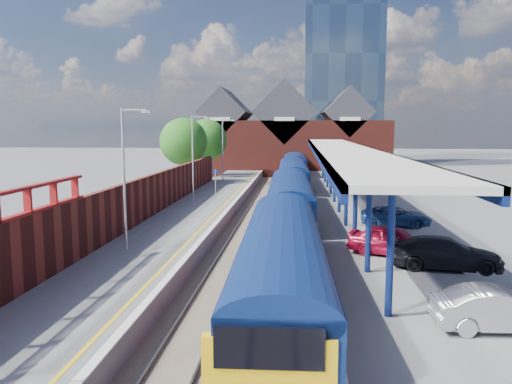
# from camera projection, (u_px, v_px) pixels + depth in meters

# --- Properties ---
(ground) EXTENTS (240.00, 240.00, 0.00)m
(ground) POSITION_uv_depth(u_px,v_px,m) (277.00, 201.00, 48.28)
(ground) COLOR #5B5B5E
(ground) RESTS_ON ground
(ballast_bed) EXTENTS (6.00, 76.00, 0.06)m
(ballast_bed) POSITION_uv_depth(u_px,v_px,m) (271.00, 219.00, 38.39)
(ballast_bed) COLOR #473D33
(ballast_bed) RESTS_ON ground
(rails) EXTENTS (4.51, 76.00, 0.14)m
(rails) POSITION_uv_depth(u_px,v_px,m) (271.00, 218.00, 38.38)
(rails) COLOR slate
(rails) RESTS_ON ground
(left_platform) EXTENTS (5.00, 76.00, 1.00)m
(left_platform) POSITION_uv_depth(u_px,v_px,m) (201.00, 212.00, 38.80)
(left_platform) COLOR #565659
(left_platform) RESTS_ON ground
(right_platform) EXTENTS (6.00, 76.00, 1.00)m
(right_platform) POSITION_uv_depth(u_px,v_px,m) (350.00, 214.00, 37.82)
(right_platform) COLOR #565659
(right_platform) RESTS_ON ground
(coping_left) EXTENTS (0.30, 76.00, 0.05)m
(coping_left) POSITION_uv_depth(u_px,v_px,m) (231.00, 206.00, 38.53)
(coping_left) COLOR silver
(coping_left) RESTS_ON left_platform
(coping_right) EXTENTS (0.30, 76.00, 0.05)m
(coping_right) POSITION_uv_depth(u_px,v_px,m) (313.00, 207.00, 38.00)
(coping_right) COLOR silver
(coping_right) RESTS_ON right_platform
(yellow_line) EXTENTS (0.14, 76.00, 0.01)m
(yellow_line) POSITION_uv_depth(u_px,v_px,m) (223.00, 206.00, 38.59)
(yellow_line) COLOR yellow
(yellow_line) RESTS_ON left_platform
(train) EXTENTS (3.18, 65.96, 3.45)m
(train) POSITION_uv_depth(u_px,v_px,m) (292.00, 185.00, 42.74)
(train) COLOR #0B1E52
(train) RESTS_ON ground
(canopy) EXTENTS (4.50, 52.00, 4.48)m
(canopy) POSITION_uv_depth(u_px,v_px,m) (343.00, 150.00, 39.18)
(canopy) COLOR #0E1D53
(canopy) RESTS_ON right_platform
(lamp_post_b) EXTENTS (1.48, 0.18, 7.00)m
(lamp_post_b) POSITION_uv_depth(u_px,v_px,m) (127.00, 170.00, 24.46)
(lamp_post_b) COLOR #A5A8AA
(lamp_post_b) RESTS_ON left_platform
(lamp_post_c) EXTENTS (1.48, 0.18, 7.00)m
(lamp_post_c) POSITION_uv_depth(u_px,v_px,m) (194.00, 153.00, 40.27)
(lamp_post_c) COLOR #A5A8AA
(lamp_post_c) RESTS_ON left_platform
(lamp_post_d) EXTENTS (1.48, 0.18, 7.00)m
(lamp_post_d) POSITION_uv_depth(u_px,v_px,m) (224.00, 146.00, 56.08)
(lamp_post_d) COLOR #A5A8AA
(lamp_post_d) RESTS_ON left_platform
(platform_sign) EXTENTS (0.55, 0.08, 2.50)m
(platform_sign) POSITION_uv_depth(u_px,v_px,m) (215.00, 179.00, 42.43)
(platform_sign) COLOR #A5A8AA
(platform_sign) RESTS_ON left_platform
(brick_wall) EXTENTS (0.35, 50.00, 3.86)m
(brick_wall) POSITION_uv_depth(u_px,v_px,m) (142.00, 199.00, 32.39)
(brick_wall) COLOR #591E17
(brick_wall) RESTS_ON left_platform
(station_building) EXTENTS (30.00, 12.12, 13.78)m
(station_building) POSITION_uv_depth(u_px,v_px,m) (285.00, 138.00, 75.24)
(station_building) COLOR #591E17
(station_building) RESTS_ON ground
(glass_tower) EXTENTS (14.20, 14.20, 40.30)m
(glass_tower) POSITION_uv_depth(u_px,v_px,m) (342.00, 57.00, 94.22)
(glass_tower) COLOR #475E7A
(glass_tower) RESTS_ON ground
(tree_near) EXTENTS (5.20, 5.20, 8.10)m
(tree_near) POSITION_uv_depth(u_px,v_px,m) (185.00, 143.00, 54.30)
(tree_near) COLOR #382314
(tree_near) RESTS_ON ground
(tree_far) EXTENTS (5.20, 5.20, 8.10)m
(tree_far) POSITION_uv_depth(u_px,v_px,m) (207.00, 141.00, 62.12)
(tree_far) COLOR #382314
(tree_far) RESTS_ON ground
(parked_car_red) EXTENTS (4.54, 3.19, 1.44)m
(parked_car_red) POSITION_uv_depth(u_px,v_px,m) (393.00, 241.00, 23.66)
(parked_car_red) COLOR maroon
(parked_car_red) RESTS_ON right_platform
(parked_car_silver) EXTENTS (3.99, 1.60, 1.29)m
(parked_car_silver) POSITION_uv_depth(u_px,v_px,m) (499.00, 309.00, 14.94)
(parked_car_silver) COLOR #A6A5A9
(parked_car_silver) RESTS_ON right_platform
(parked_car_dark) EXTENTS (4.91, 2.50, 1.37)m
(parked_car_dark) POSITION_uv_depth(u_px,v_px,m) (445.00, 253.00, 21.48)
(parked_car_dark) COLOR black
(parked_car_dark) RESTS_ON right_platform
(parked_car_blue) EXTENTS (4.49, 2.54, 1.18)m
(parked_car_blue) POSITION_uv_depth(u_px,v_px,m) (396.00, 216.00, 30.81)
(parked_car_blue) COLOR navy
(parked_car_blue) RESTS_ON right_platform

